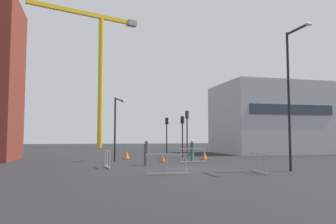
{
  "coord_description": "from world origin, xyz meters",
  "views": [
    {
      "loc": [
        -6.07,
        -19.49,
        1.92
      ],
      "look_at": [
        0.0,
        4.41,
        3.78
      ],
      "focal_mm": 35.66,
      "sensor_mm": 36.0,
      "label": 1
    }
  ],
  "objects_px": {
    "streetlamp_tall": "(291,88)",
    "traffic_light_crosswalk": "(167,130)",
    "traffic_light_near": "(182,130)",
    "streetlamp_short": "(117,122)",
    "pedestrian_walking": "(192,149)",
    "traffic_cone_orange": "(127,155)",
    "traffic_cone_striped": "(163,159)",
    "traffic_cone_on_verge": "(204,156)",
    "traffic_light_verge": "(187,127)",
    "pedestrian_waiting": "(146,151)",
    "construction_crane": "(98,57)"
  },
  "relations": [
    {
      "from": "streetlamp_tall",
      "to": "traffic_light_crosswalk",
      "type": "distance_m",
      "value": 18.61
    },
    {
      "from": "streetlamp_tall",
      "to": "traffic_cone_orange",
      "type": "bearing_deg",
      "value": 120.24
    },
    {
      "from": "traffic_light_verge",
      "to": "pedestrian_walking",
      "type": "distance_m",
      "value": 2.8
    },
    {
      "from": "traffic_cone_on_verge",
      "to": "pedestrian_walking",
      "type": "bearing_deg",
      "value": -155.95
    },
    {
      "from": "traffic_light_near",
      "to": "traffic_cone_orange",
      "type": "xyz_separation_m",
      "value": [
        -5.4,
        -0.92,
        -2.32
      ]
    },
    {
      "from": "traffic_cone_striped",
      "to": "streetlamp_short",
      "type": "bearing_deg",
      "value": 154.62
    },
    {
      "from": "pedestrian_walking",
      "to": "traffic_light_near",
      "type": "bearing_deg",
      "value": 85.02
    },
    {
      "from": "traffic_light_verge",
      "to": "traffic_cone_orange",
      "type": "relative_size",
      "value": 6.35
    },
    {
      "from": "streetlamp_short",
      "to": "traffic_cone_striped",
      "type": "xyz_separation_m",
      "value": [
        3.44,
        -1.63,
        -2.94
      ]
    },
    {
      "from": "traffic_light_crosswalk",
      "to": "pedestrian_walking",
      "type": "bearing_deg",
      "value": -89.13
    },
    {
      "from": "traffic_cone_orange",
      "to": "pedestrian_walking",
      "type": "bearing_deg",
      "value": -30.86
    },
    {
      "from": "streetlamp_tall",
      "to": "traffic_cone_on_verge",
      "type": "distance_m",
      "value": 11.61
    },
    {
      "from": "streetlamp_tall",
      "to": "traffic_cone_orange",
      "type": "xyz_separation_m",
      "value": [
        -7.64,
        13.11,
        -4.4
      ]
    },
    {
      "from": "traffic_light_crosswalk",
      "to": "traffic_cone_striped",
      "type": "xyz_separation_m",
      "value": [
        -2.67,
        -9.5,
        -2.45
      ]
    },
    {
      "from": "pedestrian_walking",
      "to": "traffic_cone_striped",
      "type": "height_order",
      "value": "pedestrian_walking"
    },
    {
      "from": "pedestrian_walking",
      "to": "traffic_cone_striped",
      "type": "bearing_deg",
      "value": -155.2
    },
    {
      "from": "streetlamp_tall",
      "to": "traffic_cone_on_verge",
      "type": "bearing_deg",
      "value": 96.85
    },
    {
      "from": "traffic_cone_striped",
      "to": "traffic_cone_on_verge",
      "type": "xyz_separation_m",
      "value": [
        4.1,
        1.87,
        0.09
      ]
    },
    {
      "from": "traffic_light_crosswalk",
      "to": "traffic_cone_on_verge",
      "type": "height_order",
      "value": "traffic_light_crosswalk"
    },
    {
      "from": "traffic_cone_orange",
      "to": "traffic_cone_striped",
      "type": "distance_m",
      "value": 4.87
    },
    {
      "from": "traffic_light_verge",
      "to": "pedestrian_waiting",
      "type": "height_order",
      "value": "traffic_light_verge"
    },
    {
      "from": "traffic_cone_orange",
      "to": "traffic_cone_striped",
      "type": "height_order",
      "value": "traffic_cone_orange"
    },
    {
      "from": "traffic_light_near",
      "to": "traffic_cone_on_verge",
      "type": "xyz_separation_m",
      "value": [
        0.96,
        -3.36,
        -2.31
      ]
    },
    {
      "from": "pedestrian_walking",
      "to": "traffic_cone_orange",
      "type": "xyz_separation_m",
      "value": [
        -5.05,
        3.02,
        -0.65
      ]
    },
    {
      "from": "traffic_light_verge",
      "to": "traffic_light_crosswalk",
      "type": "bearing_deg",
      "value": 93.21
    },
    {
      "from": "construction_crane",
      "to": "traffic_light_near",
      "type": "height_order",
      "value": "construction_crane"
    },
    {
      "from": "streetlamp_tall",
      "to": "traffic_light_verge",
      "type": "height_order",
      "value": "streetlamp_tall"
    },
    {
      "from": "traffic_cone_orange",
      "to": "traffic_cone_on_verge",
      "type": "distance_m",
      "value": 6.81
    },
    {
      "from": "traffic_cone_orange",
      "to": "traffic_light_crosswalk",
      "type": "bearing_deg",
      "value": 46.48
    },
    {
      "from": "traffic_light_crosswalk",
      "to": "traffic_light_verge",
      "type": "xyz_separation_m",
      "value": [
        0.34,
        -6.16,
        0.17
      ]
    },
    {
      "from": "streetlamp_tall",
      "to": "streetlamp_short",
      "type": "bearing_deg",
      "value": 130.22
    },
    {
      "from": "traffic_light_near",
      "to": "streetlamp_tall",
      "type": "bearing_deg",
      "value": -80.92
    },
    {
      "from": "streetlamp_short",
      "to": "traffic_cone_on_verge",
      "type": "relative_size",
      "value": 7.25
    },
    {
      "from": "streetlamp_short",
      "to": "traffic_light_verge",
      "type": "xyz_separation_m",
      "value": [
        6.46,
        1.71,
        -0.31
      ]
    },
    {
      "from": "streetlamp_short",
      "to": "traffic_cone_orange",
      "type": "distance_m",
      "value": 4.09
    },
    {
      "from": "construction_crane",
      "to": "pedestrian_walking",
      "type": "xyz_separation_m",
      "value": [
        6.47,
        -35.28,
        -15.74
      ]
    },
    {
      "from": "traffic_light_crosswalk",
      "to": "traffic_cone_on_verge",
      "type": "distance_m",
      "value": 8.11
    },
    {
      "from": "construction_crane",
      "to": "streetlamp_short",
      "type": "height_order",
      "value": "construction_crane"
    },
    {
      "from": "traffic_light_near",
      "to": "pedestrian_waiting",
      "type": "xyz_separation_m",
      "value": [
        -4.95,
        -7.9,
        -1.66
      ]
    },
    {
      "from": "traffic_light_crosswalk",
      "to": "construction_crane",
      "type": "bearing_deg",
      "value": 103.19
    },
    {
      "from": "traffic_cone_on_verge",
      "to": "traffic_cone_striped",
      "type": "bearing_deg",
      "value": -155.44
    },
    {
      "from": "construction_crane",
      "to": "traffic_cone_orange",
      "type": "distance_m",
      "value": 36.22
    },
    {
      "from": "streetlamp_tall",
      "to": "traffic_cone_striped",
      "type": "relative_size",
      "value": 15.62
    },
    {
      "from": "streetlamp_short",
      "to": "pedestrian_walking",
      "type": "bearing_deg",
      "value": -3.16
    },
    {
      "from": "traffic_light_crosswalk",
      "to": "pedestrian_waiting",
      "type": "height_order",
      "value": "traffic_light_crosswalk"
    },
    {
      "from": "traffic_light_crosswalk",
      "to": "pedestrian_walking",
      "type": "relative_size",
      "value": 2.4
    },
    {
      "from": "streetlamp_short",
      "to": "traffic_light_verge",
      "type": "bearing_deg",
      "value": 14.8
    },
    {
      "from": "traffic_light_near",
      "to": "pedestrian_walking",
      "type": "relative_size",
      "value": 2.35
    },
    {
      "from": "construction_crane",
      "to": "pedestrian_walking",
      "type": "distance_m",
      "value": 39.17
    },
    {
      "from": "streetlamp_tall",
      "to": "traffic_light_near",
      "type": "height_order",
      "value": "streetlamp_tall"
    }
  ]
}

